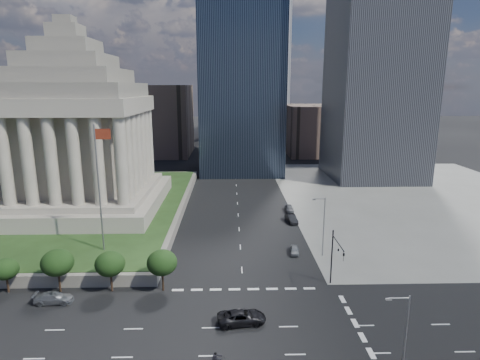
{
  "coord_description": "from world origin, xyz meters",
  "views": [
    {
      "loc": [
        -1.7,
        -36.48,
        27.27
      ],
      "look_at": [
        -0.48,
        12.2,
        15.95
      ],
      "focal_mm": 30.0,
      "sensor_mm": 36.0,
      "label": 1
    }
  ],
  "objects_px": {
    "war_memorial": "(74,116)",
    "parked_sedan_mid": "(291,218)",
    "street_lamp_south": "(403,341)",
    "street_lamp_north": "(323,223)",
    "traffic_signal_ne": "(336,254)",
    "parked_sedan_far": "(289,208)",
    "parked_sedan_near": "(294,250)",
    "pickup_truck": "(242,317)",
    "flagpole": "(100,181)",
    "suv_grey": "(54,298)"
  },
  "relations": [
    {
      "from": "parked_sedan_near",
      "to": "parked_sedan_mid",
      "type": "distance_m",
      "value": 16.2
    },
    {
      "from": "parked_sedan_far",
      "to": "pickup_truck",
      "type": "bearing_deg",
      "value": -105.22
    },
    {
      "from": "pickup_truck",
      "to": "parked_sedan_mid",
      "type": "distance_m",
      "value": 37.92
    },
    {
      "from": "street_lamp_north",
      "to": "parked_sedan_near",
      "type": "height_order",
      "value": "street_lamp_north"
    },
    {
      "from": "flagpole",
      "to": "street_lamp_north",
      "type": "relative_size",
      "value": 2.0
    },
    {
      "from": "suv_grey",
      "to": "pickup_truck",
      "type": "bearing_deg",
      "value": -104.4
    },
    {
      "from": "traffic_signal_ne",
      "to": "parked_sedan_mid",
      "type": "distance_m",
      "value": 28.72
    },
    {
      "from": "parked_sedan_mid",
      "to": "war_memorial",
      "type": "bearing_deg",
      "value": 164.78
    },
    {
      "from": "flagpole",
      "to": "street_lamp_south",
      "type": "distance_m",
      "value": 46.81
    },
    {
      "from": "suv_grey",
      "to": "parked_sedan_near",
      "type": "distance_m",
      "value": 36.74
    },
    {
      "from": "war_memorial",
      "to": "street_lamp_south",
      "type": "relative_size",
      "value": 3.9
    },
    {
      "from": "war_memorial",
      "to": "flagpole",
      "type": "relative_size",
      "value": 1.95
    },
    {
      "from": "flagpole",
      "to": "street_lamp_south",
      "type": "height_order",
      "value": "flagpole"
    },
    {
      "from": "suv_grey",
      "to": "parked_sedan_far",
      "type": "distance_m",
      "value": 52.59
    },
    {
      "from": "war_memorial",
      "to": "parked_sedan_mid",
      "type": "distance_m",
      "value": 49.77
    },
    {
      "from": "street_lamp_south",
      "to": "parked_sedan_mid",
      "type": "xyz_separation_m",
      "value": [
        -2.43,
        48.02,
        -4.88
      ]
    },
    {
      "from": "flagpole",
      "to": "parked_sedan_far",
      "type": "relative_size",
      "value": 4.63
    },
    {
      "from": "war_memorial",
      "to": "parked_sedan_mid",
      "type": "height_order",
      "value": "war_memorial"
    },
    {
      "from": "war_memorial",
      "to": "street_lamp_north",
      "type": "bearing_deg",
      "value": -25.92
    },
    {
      "from": "street_lamp_south",
      "to": "parked_sedan_far",
      "type": "relative_size",
      "value": 2.32
    },
    {
      "from": "street_lamp_south",
      "to": "suv_grey",
      "type": "xyz_separation_m",
      "value": [
        -37.9,
        17.0,
        -4.95
      ]
    },
    {
      "from": "street_lamp_north",
      "to": "parked_sedan_near",
      "type": "bearing_deg",
      "value": 167.85
    },
    {
      "from": "parked_sedan_near",
      "to": "parked_sedan_far",
      "type": "height_order",
      "value": "parked_sedan_far"
    },
    {
      "from": "parked_sedan_far",
      "to": "parked_sedan_mid",
      "type": "bearing_deg",
      "value": -94.58
    },
    {
      "from": "flagpole",
      "to": "pickup_truck",
      "type": "relative_size",
      "value": 3.49
    },
    {
      "from": "pickup_truck",
      "to": "parked_sedan_near",
      "type": "distance_m",
      "value": 22.2
    },
    {
      "from": "traffic_signal_ne",
      "to": "pickup_truck",
      "type": "bearing_deg",
      "value": -148.72
    },
    {
      "from": "war_memorial",
      "to": "street_lamp_south",
      "type": "xyz_separation_m",
      "value": [
        47.33,
        -54.0,
        -15.74
      ]
    },
    {
      "from": "traffic_signal_ne",
      "to": "suv_grey",
      "type": "bearing_deg",
      "value": -175.84
    },
    {
      "from": "street_lamp_north",
      "to": "traffic_signal_ne",
      "type": "bearing_deg",
      "value": -94.19
    },
    {
      "from": "parked_sedan_mid",
      "to": "traffic_signal_ne",
      "type": "bearing_deg",
      "value": -94.4
    },
    {
      "from": "parked_sedan_far",
      "to": "parked_sedan_near",
      "type": "bearing_deg",
      "value": -95.97
    },
    {
      "from": "suv_grey",
      "to": "parked_sedan_near",
      "type": "height_order",
      "value": "suv_grey"
    },
    {
      "from": "pickup_truck",
      "to": "parked_sedan_mid",
      "type": "bearing_deg",
      "value": -24.8
    },
    {
      "from": "traffic_signal_ne",
      "to": "street_lamp_north",
      "type": "bearing_deg",
      "value": 85.81
    },
    {
      "from": "traffic_signal_ne",
      "to": "parked_sedan_far",
      "type": "distance_m",
      "value": 35.87
    },
    {
      "from": "street_lamp_north",
      "to": "parked_sedan_mid",
      "type": "bearing_deg",
      "value": 98.12
    },
    {
      "from": "war_memorial",
      "to": "pickup_truck",
      "type": "height_order",
      "value": "war_memorial"
    },
    {
      "from": "war_memorial",
      "to": "flagpole",
      "type": "xyz_separation_m",
      "value": [
        12.17,
        -24.0,
        -8.29
      ]
    },
    {
      "from": "traffic_signal_ne",
      "to": "street_lamp_north",
      "type": "height_order",
      "value": "street_lamp_north"
    },
    {
      "from": "street_lamp_south",
      "to": "pickup_truck",
      "type": "height_order",
      "value": "street_lamp_south"
    },
    {
      "from": "war_memorial",
      "to": "suv_grey",
      "type": "distance_m",
      "value": 43.43
    },
    {
      "from": "traffic_signal_ne",
      "to": "pickup_truck",
      "type": "height_order",
      "value": "traffic_signal_ne"
    },
    {
      "from": "parked_sedan_mid",
      "to": "parked_sedan_far",
      "type": "distance_m",
      "value": 7.27
    },
    {
      "from": "parked_sedan_far",
      "to": "street_lamp_north",
      "type": "bearing_deg",
      "value": -85.54
    },
    {
      "from": "flagpole",
      "to": "parked_sedan_mid",
      "type": "height_order",
      "value": "flagpole"
    },
    {
      "from": "traffic_signal_ne",
      "to": "parked_sedan_mid",
      "type": "height_order",
      "value": "traffic_signal_ne"
    },
    {
      "from": "pickup_truck",
      "to": "parked_sedan_near",
      "type": "xyz_separation_m",
      "value": [
        9.44,
        20.1,
        -0.18
      ]
    },
    {
      "from": "war_memorial",
      "to": "parked_sedan_far",
      "type": "distance_m",
      "value": 49.99
    },
    {
      "from": "street_lamp_south",
      "to": "parked_sedan_mid",
      "type": "relative_size",
      "value": 2.09
    }
  ]
}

